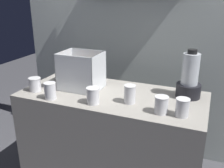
{
  "coord_description": "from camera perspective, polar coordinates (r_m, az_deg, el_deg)",
  "views": [
    {
      "loc": [
        0.68,
        -1.65,
        1.63
      ],
      "look_at": [
        0.0,
        0.0,
        0.98
      ],
      "focal_mm": 40.53,
      "sensor_mm": 36.0,
      "label": 1
    }
  ],
  "objects": [
    {
      "name": "juice_cup_orange_far_right",
      "position": [
        1.64,
        11.04,
        -4.89
      ],
      "size": [
        0.09,
        0.09,
        0.11
      ],
      "color": "white",
      "rests_on": "counter"
    },
    {
      "name": "carrot_display_bin",
      "position": [
        2.02,
        -6.8,
        1.47
      ],
      "size": [
        0.32,
        0.26,
        0.29
      ],
      "color": "white",
      "rests_on": "counter"
    },
    {
      "name": "counter",
      "position": [
        2.14,
        0.0,
        -13.48
      ],
      "size": [
        1.4,
        0.64,
        0.9
      ],
      "primitive_type": "cube",
      "color": "#9E998E",
      "rests_on": "ground_plane"
    },
    {
      "name": "juice_cup_beet_rightmost",
      "position": [
        1.63,
        15.57,
        -5.3
      ],
      "size": [
        0.09,
        0.09,
        0.12
      ],
      "color": "white",
      "rests_on": "counter"
    },
    {
      "name": "juice_cup_orange_right",
      "position": [
        1.76,
        4.04,
        -2.57
      ],
      "size": [
        0.08,
        0.08,
        0.13
      ],
      "color": "white",
      "rests_on": "counter"
    },
    {
      "name": "juice_cup_mango_left",
      "position": [
        1.87,
        -13.77,
        -1.66
      ],
      "size": [
        0.09,
        0.09,
        0.12
      ],
      "color": "white",
      "rests_on": "counter"
    },
    {
      "name": "back_wall_unit",
      "position": [
        2.53,
        6.63,
        11.68
      ],
      "size": [
        2.6,
        0.24,
        2.5
      ],
      "color": "silver",
      "rests_on": "ground_plane"
    },
    {
      "name": "juice_cup_orange_middle",
      "position": [
        1.75,
        -4.32,
        -2.79
      ],
      "size": [
        0.09,
        0.09,
        0.12
      ],
      "color": "white",
      "rests_on": "counter"
    },
    {
      "name": "juice_cup_carrot_far_left",
      "position": [
        2.06,
        -16.96,
        -0.25
      ],
      "size": [
        0.09,
        0.09,
        0.11
      ],
      "color": "white",
      "rests_on": "counter"
    },
    {
      "name": "blender_pitcher",
      "position": [
        1.91,
        17.06,
        1.0
      ],
      "size": [
        0.18,
        0.18,
        0.36
      ],
      "color": "black",
      "rests_on": "counter"
    }
  ]
}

